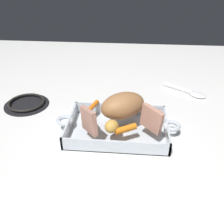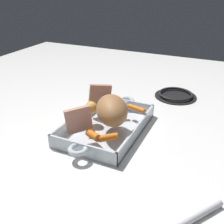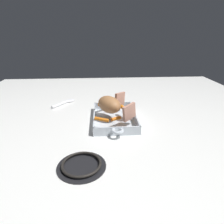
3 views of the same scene
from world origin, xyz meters
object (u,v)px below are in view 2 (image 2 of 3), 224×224
stove_burner_rear (176,95)px  roast_slice_thin (79,120)px  baby_carrot_northeast (119,106)px  potato_halved (91,107)px  pork_roast (112,110)px  baby_carrot_southwest (93,135)px  baby_carrot_long (136,109)px  roasting_dish (106,126)px  baby_carrot_northwest (86,116)px  roast_slice_thick (100,95)px  serving_spoon (182,224)px  baby_carrot_center_left (108,137)px

stove_burner_rear → roast_slice_thin: bearing=159.1°
baby_carrot_northeast → roast_slice_thin: bearing=167.6°
baby_carrot_northeast → potato_halved: bearing=138.3°
pork_roast → baby_carrot_southwest: 0.12m
pork_roast → baby_carrot_long: pork_roast is taller
pork_roast → roast_slice_thin: 0.12m
baby_carrot_northeast → baby_carrot_southwest: size_ratio=1.05×
pork_roast → roast_slice_thin: (-0.09, 0.07, -0.00)m
baby_carrot_northeast → stove_burner_rear: (0.29, -0.14, -0.05)m
baby_carrot_long → baby_carrot_southwest: bearing=167.2°
roasting_dish → potato_halved: (0.01, 0.06, 0.05)m
pork_roast → baby_carrot_northeast: 0.12m
baby_carrot_northwest → baby_carrot_northeast: (0.12, -0.06, -0.00)m
roast_slice_thick → serving_spoon: size_ratio=0.42×
roast_slice_thin → potato_halved: (0.12, 0.03, -0.02)m
roast_slice_thin → stove_burner_rear: roast_slice_thin is taller
baby_carrot_long → baby_carrot_center_left: bearing=178.1°
baby_carrot_center_left → baby_carrot_long: bearing=-1.9°
roast_slice_thin → potato_halved: roast_slice_thin is taller
pork_roast → baby_carrot_northwest: pork_roast is taller
stove_burner_rear → potato_halved: bearing=150.0°
baby_carrot_southwest → serving_spoon: (-0.16, -0.30, -0.05)m
roast_slice_thin → baby_carrot_long: 0.24m
roast_slice_thick → baby_carrot_northwest: (-0.12, -0.01, -0.03)m
roast_slice_thin → baby_carrot_long: bearing=-28.3°
baby_carrot_northeast → serving_spoon: size_ratio=0.28×
baby_carrot_long → serving_spoon: size_ratio=0.38×
roasting_dish → baby_carrot_northwest: (-0.03, 0.06, 0.04)m
baby_carrot_northeast → serving_spoon: 0.50m
roasting_dish → pork_roast: size_ratio=2.68×
roast_slice_thin → stove_burner_rear: size_ratio=0.44×
pork_roast → stove_burner_rear: size_ratio=0.88×
baby_carrot_long → stove_burner_rear: baby_carrot_long is taller
roasting_dish → baby_carrot_center_left: baby_carrot_center_left is taller
baby_carrot_northwest → baby_carrot_southwest: (-0.10, -0.08, 0.00)m
roasting_dish → serving_spoon: (-0.29, -0.32, -0.01)m
roast_slice_thick → baby_carrot_southwest: size_ratio=1.56×
roast_slice_thick → roast_slice_thin: roast_slice_thick is taller
baby_carrot_southwest → potato_halved: size_ratio=1.07×
pork_roast → baby_carrot_center_left: 0.12m
potato_halved → baby_carrot_long: bearing=-58.8°
stove_burner_rear → baby_carrot_northwest: bearing=153.2°
baby_carrot_center_left → baby_carrot_long: (0.22, -0.01, -0.00)m
baby_carrot_southwest → roast_slice_thin: bearing=71.9°
baby_carrot_center_left → potato_halved: (0.13, 0.13, 0.01)m
serving_spoon → roasting_dish: bearing=-98.0°
roast_slice_thick → baby_carrot_center_left: bearing=-147.4°
baby_carrot_southwest → baby_carrot_center_left: bearing=-77.9°
roast_slice_thick → stove_burner_rear: size_ratio=0.44×
roast_slice_thick → stove_burner_rear: (0.30, -0.22, -0.08)m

